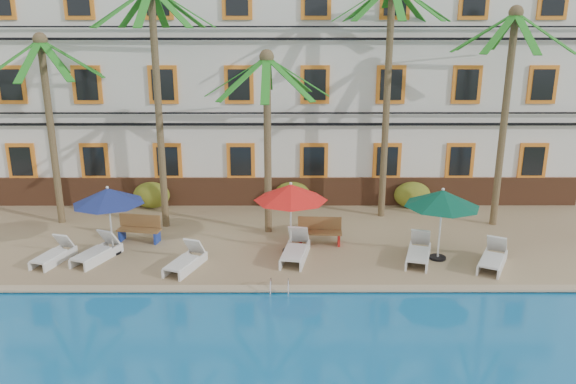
{
  "coord_description": "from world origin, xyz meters",
  "views": [
    {
      "loc": [
        0.39,
        -15.47,
        7.5
      ],
      "look_at": [
        0.43,
        3.0,
        2.0
      ],
      "focal_mm": 35.0,
      "sensor_mm": 36.0,
      "label": 1
    }
  ],
  "objects_px": {
    "palm_a": "(48,103)",
    "lounger_a": "(54,254)",
    "lounger_d": "(295,250)",
    "palm_d": "(388,70)",
    "umbrella_blue": "(108,196)",
    "lounger_c": "(186,260)",
    "palm_b": "(156,76)",
    "bench_left": "(140,228)",
    "palm_c": "(267,116)",
    "umbrella_red": "(291,193)",
    "lounger_e": "(419,252)",
    "pool_ladder": "(280,291)",
    "palm_e": "(508,89)",
    "umbrella_green": "(442,199)",
    "bench_right": "(320,231)",
    "lounger_b": "(97,251)",
    "lounger_f": "(493,258)"
  },
  "relations": [
    {
      "from": "palm_c",
      "to": "lounger_b",
      "type": "relative_size",
      "value": 3.35
    },
    {
      "from": "lounger_b",
      "to": "palm_a",
      "type": "bearing_deg",
      "value": 125.3
    },
    {
      "from": "lounger_c",
      "to": "bench_left",
      "type": "xyz_separation_m",
      "value": [
        -2.0,
        2.35,
        0.2
      ]
    },
    {
      "from": "palm_a",
      "to": "lounger_a",
      "type": "relative_size",
      "value": 4.01
    },
    {
      "from": "palm_a",
      "to": "palm_b",
      "type": "relative_size",
      "value": 0.8
    },
    {
      "from": "palm_e",
      "to": "lounger_d",
      "type": "height_order",
      "value": "palm_e"
    },
    {
      "from": "palm_a",
      "to": "palm_e",
      "type": "relative_size",
      "value": 0.89
    },
    {
      "from": "pool_ladder",
      "to": "umbrella_green",
      "type": "bearing_deg",
      "value": 24.29
    },
    {
      "from": "palm_d",
      "to": "lounger_d",
      "type": "height_order",
      "value": "palm_d"
    },
    {
      "from": "lounger_a",
      "to": "lounger_d",
      "type": "height_order",
      "value": "lounger_d"
    },
    {
      "from": "umbrella_blue",
      "to": "lounger_d",
      "type": "xyz_separation_m",
      "value": [
        6.03,
        -0.45,
        -1.67
      ]
    },
    {
      "from": "umbrella_green",
      "to": "palm_a",
      "type": "bearing_deg",
      "value": 165.29
    },
    {
      "from": "lounger_e",
      "to": "palm_d",
      "type": "bearing_deg",
      "value": 96.22
    },
    {
      "from": "lounger_e",
      "to": "palm_e",
      "type": "bearing_deg",
      "value": 43.4
    },
    {
      "from": "lounger_e",
      "to": "palm_c",
      "type": "bearing_deg",
      "value": 151.51
    },
    {
      "from": "palm_a",
      "to": "lounger_e",
      "type": "xyz_separation_m",
      "value": [
        12.86,
        -3.67,
        -4.27
      ]
    },
    {
      "from": "umbrella_red",
      "to": "palm_c",
      "type": "bearing_deg",
      "value": 112.25
    },
    {
      "from": "palm_a",
      "to": "lounger_d",
      "type": "distance_m",
      "value": 10.48
    },
    {
      "from": "lounger_d",
      "to": "palm_e",
      "type": "bearing_deg",
      "value": 23.31
    },
    {
      "from": "umbrella_green",
      "to": "lounger_d",
      "type": "xyz_separation_m",
      "value": [
        -4.6,
        0.04,
        -1.73
      ]
    },
    {
      "from": "umbrella_blue",
      "to": "umbrella_red",
      "type": "bearing_deg",
      "value": 0.92
    },
    {
      "from": "palm_b",
      "to": "lounger_d",
      "type": "relative_size",
      "value": 4.22
    },
    {
      "from": "umbrella_red",
      "to": "pool_ladder",
      "type": "bearing_deg",
      "value": -96.64
    },
    {
      "from": "palm_c",
      "to": "palm_d",
      "type": "distance_m",
      "value": 4.96
    },
    {
      "from": "palm_d",
      "to": "lounger_f",
      "type": "relative_size",
      "value": 4.64
    },
    {
      "from": "palm_a",
      "to": "lounger_c",
      "type": "bearing_deg",
      "value": -37.91
    },
    {
      "from": "palm_c",
      "to": "umbrella_blue",
      "type": "height_order",
      "value": "palm_c"
    },
    {
      "from": "lounger_c",
      "to": "pool_ladder",
      "type": "height_order",
      "value": "lounger_c"
    },
    {
      "from": "palm_c",
      "to": "umbrella_red",
      "type": "bearing_deg",
      "value": -67.75
    },
    {
      "from": "palm_c",
      "to": "lounger_e",
      "type": "xyz_separation_m",
      "value": [
        4.9,
        -2.66,
        -3.95
      ]
    },
    {
      "from": "lounger_d",
      "to": "lounger_a",
      "type": "bearing_deg",
      "value": -178.39
    },
    {
      "from": "lounger_e",
      "to": "lounger_c",
      "type": "bearing_deg",
      "value": -175.21
    },
    {
      "from": "palm_d",
      "to": "umbrella_blue",
      "type": "bearing_deg",
      "value": -158.13
    },
    {
      "from": "lounger_f",
      "to": "bench_right",
      "type": "bearing_deg",
      "value": 159.87
    },
    {
      "from": "umbrella_blue",
      "to": "lounger_a",
      "type": "relative_size",
      "value": 1.32
    },
    {
      "from": "lounger_e",
      "to": "lounger_a",
      "type": "bearing_deg",
      "value": -179.71
    },
    {
      "from": "lounger_c",
      "to": "lounger_d",
      "type": "xyz_separation_m",
      "value": [
        3.41,
        0.77,
        0.03
      ]
    },
    {
      "from": "bench_left",
      "to": "palm_c",
      "type": "bearing_deg",
      "value": 11.75
    },
    {
      "from": "palm_a",
      "to": "bench_right",
      "type": "relative_size",
      "value": 4.61
    },
    {
      "from": "lounger_a",
      "to": "bench_left",
      "type": "xyz_separation_m",
      "value": [
        2.31,
        1.79,
        0.22
      ]
    },
    {
      "from": "lounger_a",
      "to": "lounger_c",
      "type": "xyz_separation_m",
      "value": [
        4.3,
        -0.56,
        0.01
      ]
    },
    {
      "from": "umbrella_green",
      "to": "pool_ladder",
      "type": "height_order",
      "value": "umbrella_green"
    },
    {
      "from": "lounger_d",
      "to": "bench_right",
      "type": "bearing_deg",
      "value": 56.56
    },
    {
      "from": "palm_e",
      "to": "umbrella_blue",
      "type": "bearing_deg",
      "value": -168.33
    },
    {
      "from": "palm_c",
      "to": "lounger_a",
      "type": "distance_m",
      "value": 8.3
    },
    {
      "from": "lounger_a",
      "to": "lounger_d",
      "type": "relative_size",
      "value": 0.85
    },
    {
      "from": "palm_a",
      "to": "palm_b",
      "type": "distance_m",
      "value": 4.22
    },
    {
      "from": "pool_ladder",
      "to": "lounger_c",
      "type": "bearing_deg",
      "value": 151.93
    },
    {
      "from": "lounger_c",
      "to": "bench_left",
      "type": "distance_m",
      "value": 3.09
    },
    {
      "from": "palm_d",
      "to": "lounger_a",
      "type": "relative_size",
      "value": 5.11
    }
  ]
}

